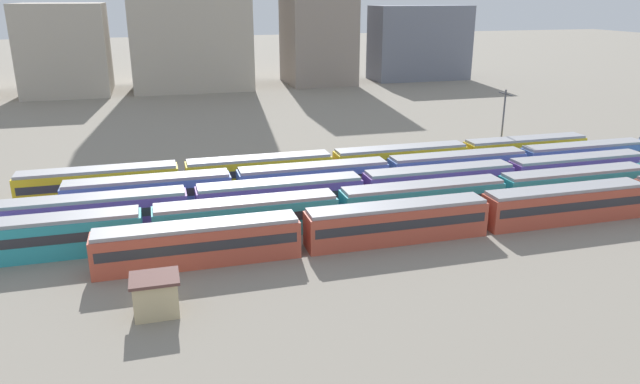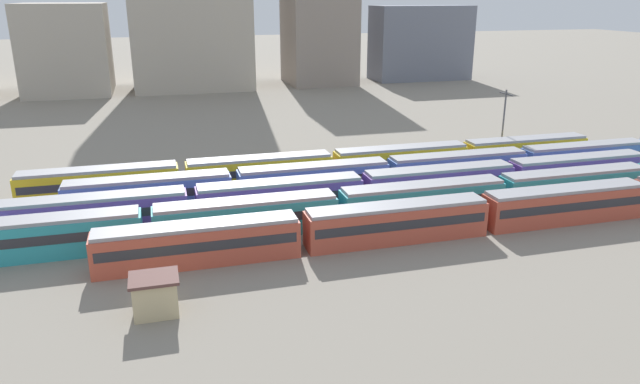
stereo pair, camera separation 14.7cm
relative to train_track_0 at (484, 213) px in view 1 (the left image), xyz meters
name	(u,v)px [view 1 (the left image)]	position (x,y,z in m)	size (l,w,h in m)	color
ground_plane	(165,224)	(-31.05, 10.40, -1.90)	(600.00, 600.00, 0.00)	gray
train_track_0	(484,213)	(0.00, 0.00, 0.00)	(74.70, 3.06, 3.75)	#BC4C38
train_track_1	(423,200)	(-4.30, 5.20, 0.00)	(93.60, 3.06, 3.75)	teal
train_track_2	(362,189)	(-9.26, 10.40, 0.00)	(74.70, 3.06, 3.75)	#6B429E
train_track_3	(457,167)	(5.36, 15.60, 0.00)	(93.60, 3.06, 3.75)	#4C70BC
train_track_4	(332,165)	(-9.63, 20.80, 0.00)	(74.70, 3.06, 3.75)	yellow
catenary_pole_1	(503,121)	(16.62, 23.68, 3.70)	(0.24, 3.20, 10.10)	#4C4C51
signal_hut	(156,295)	(-32.15, -8.13, -0.35)	(3.60, 3.00, 3.04)	#C6B284
distant_building_1	(65,49)	(-50.22, 106.46, 8.54)	(19.42, 21.89, 20.89)	#B2A899
distant_building_3	(318,11)	(12.32, 106.46, 16.81)	(16.89, 19.19, 37.43)	gray
distant_building_4	(419,43)	(41.72, 106.46, 8.06)	(26.89, 12.07, 19.93)	slate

